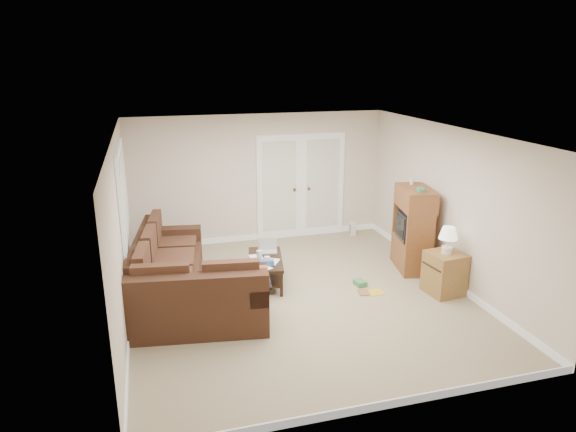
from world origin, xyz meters
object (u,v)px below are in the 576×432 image
object	(u,v)px
coffee_table	(266,269)
side_cabinet	(445,270)
tv_armoire	(413,228)
sectional_sofa	(179,283)

from	to	relation	value
coffee_table	side_cabinet	distance (m)	2.80
tv_armoire	side_cabinet	xyz separation A→B (m)	(0.00, -1.03, -0.34)
coffee_table	tv_armoire	bearing A→B (deg)	9.66
coffee_table	side_cabinet	size ratio (longest dim) A/B	1.06
side_cabinet	coffee_table	bearing A→B (deg)	150.11
sectional_sofa	side_cabinet	size ratio (longest dim) A/B	2.90
tv_armoire	side_cabinet	distance (m)	1.08
sectional_sofa	coffee_table	world-z (taller)	sectional_sofa
coffee_table	tv_armoire	size ratio (longest dim) A/B	0.74
sectional_sofa	tv_armoire	distance (m)	3.99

